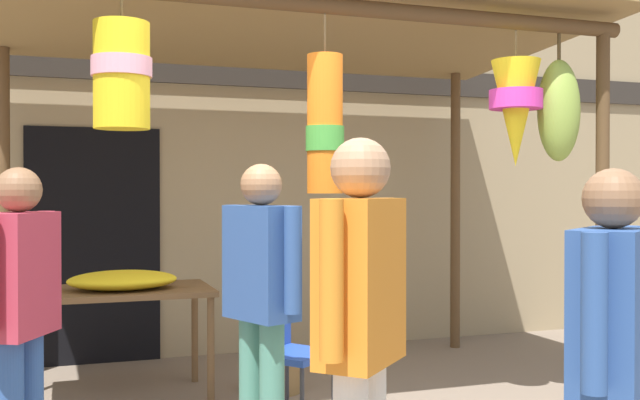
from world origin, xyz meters
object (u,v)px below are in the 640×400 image
at_px(wicker_basket_by_table, 275,376).
at_px(vendor_in_orange, 261,290).
at_px(flower_heap_on_table, 125,280).
at_px(passerby_at_right, 19,305).
at_px(shopper_by_bananas, 360,320).
at_px(folding_chair, 284,343).
at_px(customer_foreground, 612,353).
at_px(display_table, 116,300).

height_order(wicker_basket_by_table, vendor_in_orange, vendor_in_orange).
bearing_deg(flower_heap_on_table, passerby_at_right, -111.71).
xyz_separation_m(shopper_by_bananas, passerby_at_right, (-1.24, 1.22, -0.06)).
bearing_deg(wicker_basket_by_table, folding_chair, -101.32).
distance_m(folding_chair, customer_foreground, 2.47).
height_order(display_table, shopper_by_bananas, shopper_by_bananas).
distance_m(display_table, wicker_basket_by_table, 1.26).
bearing_deg(display_table, shopper_by_bananas, -76.02).
xyz_separation_m(vendor_in_orange, shopper_by_bananas, (0.07, -1.21, 0.04)).
relative_size(display_table, wicker_basket_by_table, 3.38).
bearing_deg(passerby_at_right, display_table, 70.92).
distance_m(display_table, flower_heap_on_table, 0.17).
distance_m(vendor_in_orange, customer_foreground, 1.87).
bearing_deg(customer_foreground, shopper_by_bananas, 148.45).
relative_size(flower_heap_on_table, vendor_in_orange, 0.46).
bearing_deg(customer_foreground, display_table, 113.98).
relative_size(shopper_by_bananas, passerby_at_right, 1.05).
distance_m(wicker_basket_by_table, shopper_by_bananas, 2.83).
xyz_separation_m(display_table, customer_foreground, (1.45, -3.26, 0.20)).
relative_size(display_table, passerby_at_right, 0.83).
xyz_separation_m(folding_chair, customer_foreground, (0.49, -2.39, 0.40)).
bearing_deg(shopper_by_bananas, folding_chair, 82.10).
bearing_deg(display_table, folding_chair, -42.07).
bearing_deg(passerby_at_right, folding_chair, 25.13).
xyz_separation_m(flower_heap_on_table, passerby_at_right, (-0.60, -1.51, 0.08)).
relative_size(vendor_in_orange, customer_foreground, 1.04).
relative_size(folding_chair, shopper_by_bananas, 0.51).
distance_m(flower_heap_on_table, vendor_in_orange, 1.62).
bearing_deg(folding_chair, display_table, 137.93).
xyz_separation_m(customer_foreground, passerby_at_right, (-2.00, 1.68, 0.02)).
distance_m(customer_foreground, shopper_by_bananas, 0.89).
xyz_separation_m(flower_heap_on_table, folding_chair, (0.91, -0.80, -0.35)).
height_order(display_table, flower_heap_on_table, flower_heap_on_table).
bearing_deg(display_table, customer_foreground, -66.02).
xyz_separation_m(display_table, flower_heap_on_table, (0.05, -0.07, 0.15)).
relative_size(display_table, customer_foreground, 0.85).
height_order(flower_heap_on_table, customer_foreground, customer_foreground).
bearing_deg(flower_heap_on_table, wicker_basket_by_table, -3.50).
xyz_separation_m(customer_foreground, shopper_by_bananas, (-0.75, 0.46, 0.08)).
distance_m(wicker_basket_by_table, customer_foreground, 3.24).
bearing_deg(flower_heap_on_table, shopper_by_bananas, -76.71).
height_order(customer_foreground, passerby_at_right, passerby_at_right).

